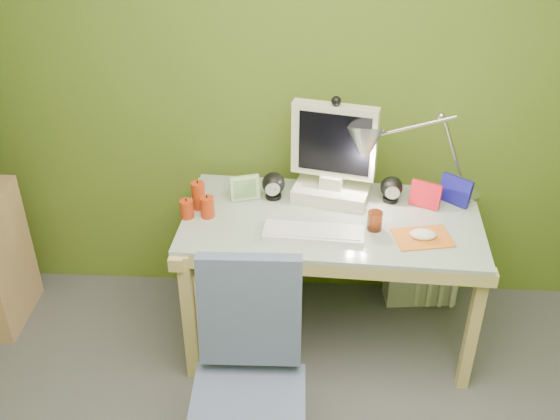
# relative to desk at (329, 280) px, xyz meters

# --- Properties ---
(wall_back) EXTENTS (3.20, 0.01, 2.40)m
(wall_back) POSITION_rel_desk_xyz_m (-0.22, 0.42, 0.85)
(wall_back) COLOR #567122
(wall_back) RESTS_ON floor
(desk) EXTENTS (1.35, 0.72, 0.70)m
(desk) POSITION_rel_desk_xyz_m (0.00, 0.00, 0.00)
(desk) COLOR tan
(desk) RESTS_ON floor
(monitor) EXTENTS (0.44, 0.31, 0.54)m
(monitor) POSITION_rel_desk_xyz_m (0.00, 0.18, 0.62)
(monitor) COLOR silver
(monitor) RESTS_ON desk
(speaker_left) EXTENTS (0.13, 0.13, 0.13)m
(speaker_left) POSITION_rel_desk_xyz_m (-0.27, 0.16, 0.42)
(speaker_left) COLOR black
(speaker_left) RESTS_ON desk
(speaker_right) EXTENTS (0.11, 0.11, 0.12)m
(speaker_right) POSITION_rel_desk_xyz_m (0.27, 0.16, 0.41)
(speaker_right) COLOR black
(speaker_right) RESTS_ON desk
(keyboard) EXTENTS (0.44, 0.16, 0.02)m
(keyboard) POSITION_rel_desk_xyz_m (-0.08, -0.14, 0.36)
(keyboard) COLOR white
(keyboard) RESTS_ON desk
(mousepad) EXTENTS (0.26, 0.21, 0.01)m
(mousepad) POSITION_rel_desk_xyz_m (0.38, -0.14, 0.36)
(mousepad) COLOR orange
(mousepad) RESTS_ON desk
(mouse) EXTENTS (0.12, 0.09, 0.04)m
(mouse) POSITION_rel_desk_xyz_m (0.38, -0.14, 0.37)
(mouse) COLOR white
(mouse) RESTS_ON mousepad
(amber_tumbler) EXTENTS (0.07, 0.07, 0.08)m
(amber_tumbler) POSITION_rel_desk_xyz_m (0.18, -0.08, 0.39)
(amber_tumbler) COLOR #973B16
(amber_tumbler) RESTS_ON desk
(candle_cluster) EXTENTS (0.19, 0.17, 0.13)m
(candle_cluster) POSITION_rel_desk_xyz_m (-0.60, 0.01, 0.42)
(candle_cluster) COLOR #B7330F
(candle_cluster) RESTS_ON desk
(photo_frame_red) EXTENTS (0.13, 0.08, 0.12)m
(photo_frame_red) POSITION_rel_desk_xyz_m (0.42, 0.12, 0.41)
(photo_frame_red) COLOR red
(photo_frame_red) RESTS_ON desk
(photo_frame_blue) EXTENTS (0.13, 0.11, 0.13)m
(photo_frame_blue) POSITION_rel_desk_xyz_m (0.56, 0.16, 0.42)
(photo_frame_blue) COLOR #171593
(photo_frame_blue) RESTS_ON desk
(photo_frame_green) EXTENTS (0.14, 0.06, 0.12)m
(photo_frame_green) POSITION_rel_desk_xyz_m (-0.40, 0.14, 0.41)
(photo_frame_green) COLOR #AED593
(photo_frame_green) RESTS_ON desk
(desk_lamp) EXTENTS (0.61, 0.28, 0.65)m
(desk_lamp) POSITION_rel_desk_xyz_m (0.45, 0.18, 0.68)
(desk_lamp) COLOR #AEAEB3
(desk_lamp) RESTS_ON desk
(task_chair) EXTENTS (0.48, 0.48, 0.84)m
(task_chair) POSITION_rel_desk_xyz_m (-0.30, -0.85, 0.07)
(task_chair) COLOR #465073
(task_chair) RESTS_ON floor
(radiator) EXTENTS (0.38, 0.18, 0.36)m
(radiator) POSITION_rel_desk_xyz_m (0.49, 0.32, -0.17)
(radiator) COLOR silver
(radiator) RESTS_ON floor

